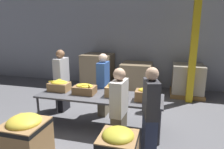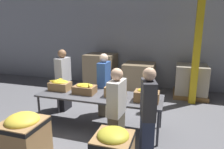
{
  "view_description": "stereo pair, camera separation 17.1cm",
  "coord_description": "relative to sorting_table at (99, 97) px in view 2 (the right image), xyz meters",
  "views": [
    {
      "loc": [
        1.36,
        -4.0,
        2.27
      ],
      "look_at": [
        0.22,
        0.22,
        1.22
      ],
      "focal_mm": 32.0,
      "sensor_mm": 36.0,
      "label": 1
    },
    {
      "loc": [
        1.52,
        -3.95,
        2.27
      ],
      "look_at": [
        0.22,
        0.22,
        1.22
      ],
      "focal_mm": 32.0,
      "sensor_mm": 36.0,
      "label": 2
    }
  ],
  "objects": [
    {
      "name": "volunteer_0",
      "position": [
        -0.13,
        0.69,
        0.07
      ],
      "size": [
        0.23,
        0.44,
        1.62
      ],
      "rotation": [
        0.0,
        0.0,
        -1.59
      ],
      "color": "#6B604C",
      "rests_on": "ground_plane"
    },
    {
      "name": "sorting_table",
      "position": [
        0.0,
        0.0,
        0.0
      ],
      "size": [
        2.79,
        0.9,
        0.78
      ],
      "color": "#4C4C51",
      "rests_on": "ground_plane"
    },
    {
      "name": "banana_box_0",
      "position": [
        -1.03,
        0.06,
        0.17
      ],
      "size": [
        0.48,
        0.35,
        0.27
      ],
      "color": "#A37A4C",
      "rests_on": "sorting_table"
    },
    {
      "name": "donation_bin_0",
      "position": [
        -0.79,
        -1.51,
        -0.27
      ],
      "size": [
        0.65,
        0.65,
        0.88
      ],
      "color": "#A37A4C",
      "rests_on": "ground_plane"
    },
    {
      "name": "wall_back",
      "position": [
        0.0,
        3.61,
        1.26
      ],
      "size": [
        16.0,
        0.08,
        4.0
      ],
      "color": "#9399A3",
      "rests_on": "ground_plane"
    },
    {
      "name": "support_pillar",
      "position": [
        2.15,
        2.26,
        1.26
      ],
      "size": [
        0.2,
        0.2,
        4.0
      ],
      "color": "gold",
      "rests_on": "ground_plane"
    },
    {
      "name": "ground_plane",
      "position": [
        0.0,
        0.0,
        -0.74
      ],
      "size": [
        30.0,
        30.0,
        0.0
      ],
      "primitive_type": "plane",
      "color": "slate"
    },
    {
      "name": "volunteer_1",
      "position": [
        0.63,
        -0.8,
        0.06
      ],
      "size": [
        0.25,
        0.44,
        1.59
      ],
      "rotation": [
        0.0,
        0.0,
        1.48
      ],
      "color": "#6B604C",
      "rests_on": "ground_plane"
    },
    {
      "name": "pallet_stack_1",
      "position": [
        -1.04,
        2.9,
        -0.1
      ],
      "size": [
        1.13,
        1.13,
        1.29
      ],
      "color": "olive",
      "rests_on": "ground_plane"
    },
    {
      "name": "volunteer_3",
      "position": [
        1.17,
        -0.8,
        0.08
      ],
      "size": [
        0.32,
        0.48,
        1.64
      ],
      "rotation": [
        0.0,
        0.0,
        1.83
      ],
      "color": "#2D3856",
      "rests_on": "ground_plane"
    },
    {
      "name": "volunteer_2",
      "position": [
        -1.31,
        0.68,
        0.1
      ],
      "size": [
        0.25,
        0.46,
        1.68
      ],
      "rotation": [
        0.0,
        0.0,
        -1.62
      ],
      "color": "black",
      "rests_on": "ground_plane"
    },
    {
      "name": "pallet_stack_2",
      "position": [
        2.12,
        2.89,
        -0.22
      ],
      "size": [
        1.06,
        1.06,
        1.05
      ],
      "color": "olive",
      "rests_on": "ground_plane"
    },
    {
      "name": "banana_box_2",
      "position": [
        0.37,
        0.02,
        0.2
      ],
      "size": [
        0.44,
        0.29,
        0.31
      ],
      "color": "#A37A4C",
      "rests_on": "sorting_table"
    },
    {
      "name": "pallet_stack_0",
      "position": [
        0.42,
        2.79,
        -0.23
      ],
      "size": [
        1.12,
        1.12,
        1.03
      ],
      "color": "olive",
      "rests_on": "ground_plane"
    },
    {
      "name": "banana_box_3",
      "position": [
        1.06,
        -0.07,
        0.18
      ],
      "size": [
        0.49,
        0.3,
        0.3
      ],
      "color": "olive",
      "rests_on": "sorting_table"
    },
    {
      "name": "banana_box_1",
      "position": [
        -0.36,
        0.01,
        0.16
      ],
      "size": [
        0.49,
        0.34,
        0.25
      ],
      "color": "olive",
      "rests_on": "sorting_table"
    }
  ]
}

